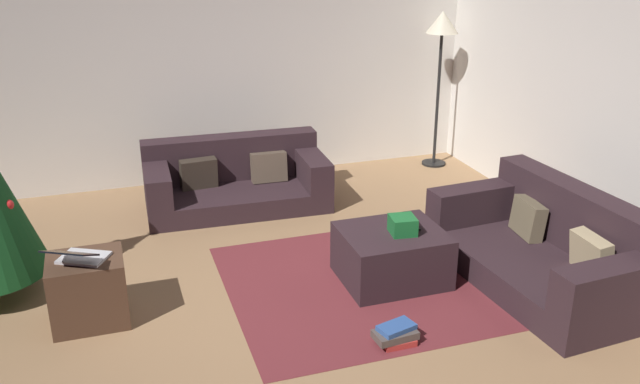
% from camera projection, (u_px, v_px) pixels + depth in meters
% --- Properties ---
extents(ground_plane, '(6.40, 6.40, 0.00)m').
position_uv_depth(ground_plane, '(270.00, 319.00, 4.93)').
color(ground_plane, '#93704C').
extents(rear_partition, '(6.40, 0.12, 2.60)m').
position_uv_depth(rear_partition, '(193.00, 63.00, 7.23)').
color(rear_partition, silver).
rests_on(rear_partition, ground_plane).
extents(couch_left, '(1.81, 0.93, 0.66)m').
position_uv_depth(couch_left, '(235.00, 180.00, 6.89)').
color(couch_left, '#2D1E23').
rests_on(couch_left, ground_plane).
extents(couch_right, '(1.10, 1.89, 0.74)m').
position_uv_depth(couch_right, '(550.00, 249.00, 5.38)').
color(couch_right, '#2D1E23').
rests_on(couch_right, ground_plane).
extents(ottoman, '(0.80, 0.68, 0.42)m').
position_uv_depth(ottoman, '(392.00, 256.00, 5.42)').
color(ottoman, '#2D1E23').
rests_on(ottoman, ground_plane).
extents(gift_box, '(0.21, 0.22, 0.14)m').
position_uv_depth(gift_box, '(403.00, 225.00, 5.28)').
color(gift_box, '#19662D').
rests_on(gift_box, ottoman).
extents(tv_remote, '(0.06, 0.16, 0.02)m').
position_uv_depth(tv_remote, '(414.00, 226.00, 5.41)').
color(tv_remote, black).
rests_on(tv_remote, ottoman).
extents(side_table, '(0.52, 0.44, 0.50)m').
position_uv_depth(side_table, '(88.00, 290.00, 4.82)').
color(side_table, '#4C3323').
rests_on(side_table, ground_plane).
extents(laptop, '(0.46, 0.48, 0.18)m').
position_uv_depth(laptop, '(79.00, 256.00, 4.66)').
color(laptop, silver).
rests_on(laptop, side_table).
extents(book_stack, '(0.31, 0.22, 0.14)m').
position_uv_depth(book_stack, '(396.00, 335.00, 4.63)').
color(book_stack, '#B7332D').
rests_on(book_stack, ground_plane).
extents(corner_lamp, '(0.36, 0.36, 1.78)m').
position_uv_depth(corner_lamp, '(442.00, 35.00, 7.58)').
color(corner_lamp, black).
rests_on(corner_lamp, ground_plane).
extents(area_rug, '(2.60, 2.00, 0.01)m').
position_uv_depth(area_rug, '(391.00, 279.00, 5.49)').
color(area_rug, maroon).
rests_on(area_rug, ground_plane).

